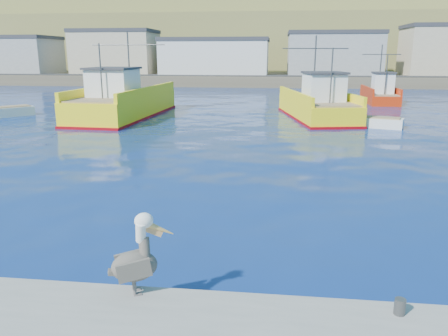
# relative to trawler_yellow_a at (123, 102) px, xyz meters

# --- Properties ---
(ground) EXTENTS (260.00, 260.00, 0.00)m
(ground) POSITION_rel_trawler_yellow_a_xyz_m (11.76, -24.07, -1.18)
(ground) COLOR navy
(ground) RESTS_ON ground
(dock_bollards) EXTENTS (36.20, 0.20, 0.30)m
(dock_bollards) POSITION_rel_trawler_yellow_a_xyz_m (12.36, -27.47, -0.53)
(dock_bollards) COLOR #4C4C4C
(dock_bollards) RESTS_ON dock
(far_shore) EXTENTS (200.00, 81.00, 24.00)m
(far_shore) POSITION_rel_trawler_yellow_a_xyz_m (11.76, 85.13, 7.80)
(far_shore) COLOR brown
(far_shore) RESTS_ON ground
(trawler_yellow_a) EXTENTS (6.32, 14.06, 6.84)m
(trawler_yellow_a) POSITION_rel_trawler_yellow_a_xyz_m (0.00, 0.00, 0.00)
(trawler_yellow_a) COLOR yellow
(trawler_yellow_a) RESTS_ON ground
(trawler_yellow_b) EXTENTS (6.03, 11.94, 6.53)m
(trawler_yellow_b) POSITION_rel_trawler_yellow_a_xyz_m (15.75, 0.95, -0.13)
(trawler_yellow_b) COLOR yellow
(trawler_yellow_b) RESTS_ON ground
(boat_orange) EXTENTS (3.94, 7.55, 5.98)m
(boat_orange) POSITION_rel_trawler_yellow_a_xyz_m (23.29, 13.24, -0.18)
(boat_orange) COLOR red
(boat_orange) RESTS_ON ground
(skiff_left) EXTENTS (4.28, 4.49, 1.00)m
(skiff_left) POSITION_rel_trawler_yellow_a_xyz_m (-9.92, -1.12, -0.86)
(skiff_left) COLOR silver
(skiff_left) RESTS_ON ground
(skiff_mid) EXTENTS (4.37, 2.71, 0.90)m
(skiff_mid) POSITION_rel_trawler_yellow_a_xyz_m (19.25, -2.93, -0.89)
(skiff_mid) COLOR silver
(skiff_mid) RESTS_ON ground
(pelican) EXTENTS (1.28, 0.84, 1.62)m
(pelican) POSITION_rel_trawler_yellow_a_xyz_m (9.87, -27.29, 0.02)
(pelican) COLOR #595451
(pelican) RESTS_ON dock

